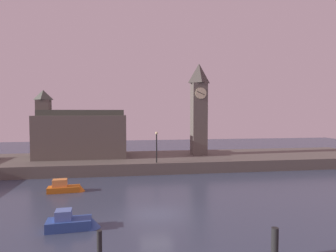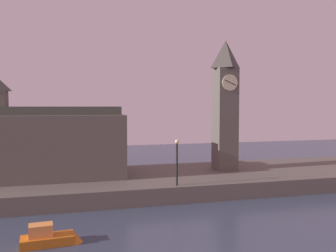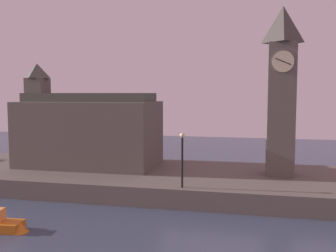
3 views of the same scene
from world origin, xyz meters
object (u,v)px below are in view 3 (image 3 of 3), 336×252
Objects in this scene: clock_tower at (281,89)px; parliament_hall at (87,130)px; boat_patrol_orange at (1,224)px; streetlamp at (182,154)px.

clock_tower is 1.09× the size of parliament_hall.
streetlamp is at bearing 35.22° from boat_patrol_orange.
clock_tower is at bearing 37.33° from boat_patrol_orange.
parliament_hall is (-17.61, 0.69, -3.83)m from clock_tower.
boat_patrol_orange is (-17.04, -13.00, -8.25)m from clock_tower.
clock_tower is at bearing 40.04° from streetlamp.
streetlamp is (10.44, -6.71, -0.87)m from parliament_hall.
boat_patrol_orange is at bearing -142.67° from clock_tower.
parliament_hall is 3.18× the size of streetlamp.
streetlamp is 12.60m from boat_patrol_orange.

